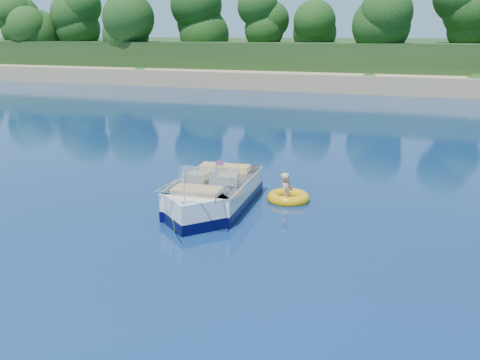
% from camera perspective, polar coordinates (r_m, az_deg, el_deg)
% --- Properties ---
extents(ground, '(160.00, 160.00, 0.00)m').
position_cam_1_polar(ground, '(13.05, -4.97, -6.64)').
color(ground, '#091841').
rests_on(ground, ground).
extents(shoreline, '(170.00, 59.00, 6.00)m').
position_cam_1_polar(shoreline, '(74.93, 17.09, 11.75)').
color(shoreline, tan).
rests_on(shoreline, ground).
extents(treeline, '(150.00, 7.12, 8.19)m').
position_cam_1_polar(treeline, '(52.15, 15.60, 15.59)').
color(treeline, black).
rests_on(treeline, ground).
extents(motorboat, '(2.31, 5.53, 1.84)m').
position_cam_1_polar(motorboat, '(15.33, -3.04, -1.81)').
color(motorboat, silver).
rests_on(motorboat, ground).
extents(tow_tube, '(1.66, 1.66, 0.34)m').
position_cam_1_polar(tow_tube, '(16.20, 5.18, -1.89)').
color(tow_tube, '#E69F0A').
rests_on(tow_tube, ground).
extents(boy, '(0.39, 0.79, 1.51)m').
position_cam_1_polar(boy, '(16.14, 5.04, -2.28)').
color(boy, tan).
rests_on(boy, ground).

